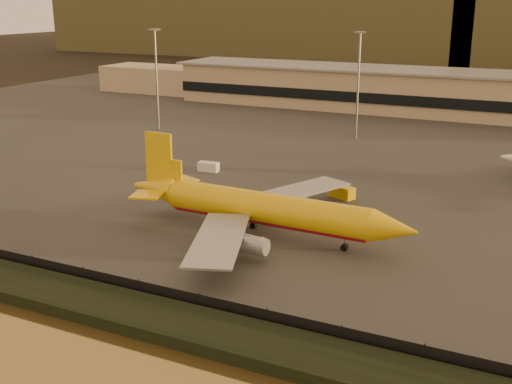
# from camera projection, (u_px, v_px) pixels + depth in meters

# --- Properties ---
(ground) EXTENTS (900.00, 900.00, 0.00)m
(ground) POSITION_uv_depth(u_px,v_px,m) (239.00, 268.00, 81.56)
(ground) COLOR black
(ground) RESTS_ON ground
(embankment) EXTENTS (320.00, 7.00, 1.40)m
(embankment) POSITION_uv_depth(u_px,v_px,m) (164.00, 321.00, 66.74)
(embankment) COLOR black
(embankment) RESTS_ON ground
(tarmac) EXTENTS (320.00, 220.00, 0.20)m
(tarmac) POSITION_uv_depth(u_px,v_px,m) (411.00, 132.00, 163.21)
(tarmac) COLOR #2D2D2D
(tarmac) RESTS_ON ground
(perimeter_fence) EXTENTS (300.00, 0.05, 2.20)m
(perimeter_fence) POSITION_uv_depth(u_px,v_px,m) (184.00, 300.00, 70.01)
(perimeter_fence) COLOR black
(perimeter_fence) RESTS_ON tarmac
(terminal_building) EXTENTS (202.00, 25.00, 12.60)m
(terminal_building) POSITION_uv_depth(u_px,v_px,m) (388.00, 90.00, 193.80)
(terminal_building) COLOR tan
(terminal_building) RESTS_ON tarmac
(apron_light_masts) EXTENTS (152.20, 12.20, 25.40)m
(apron_light_masts) POSITION_uv_depth(u_px,v_px,m) (466.00, 83.00, 135.19)
(apron_light_masts) COLOR slate
(apron_light_masts) RESTS_ON tarmac
(distant_hills) EXTENTS (470.00, 160.00, 70.00)m
(distant_hills) POSITION_uv_depth(u_px,v_px,m) (476.00, 1.00, 373.50)
(distant_hills) COLOR brown
(distant_hills) RESTS_ON ground
(dhl_cargo_jet) EXTENTS (44.67, 43.84, 13.37)m
(dhl_cargo_jet) POSITION_uv_depth(u_px,v_px,m) (262.00, 209.00, 91.10)
(dhl_cargo_jet) COLOR #E0B40B
(dhl_cargo_jet) RESTS_ON tarmac
(gse_vehicle_yellow) EXTENTS (4.99, 3.66, 2.05)m
(gse_vehicle_yellow) POSITION_uv_depth(u_px,v_px,m) (342.00, 192.00, 109.38)
(gse_vehicle_yellow) COLOR #E0B40B
(gse_vehicle_yellow) RESTS_ON tarmac
(gse_vehicle_white) EXTENTS (4.19, 2.15, 1.82)m
(gse_vehicle_white) POSITION_uv_depth(u_px,v_px,m) (208.00, 167.00, 126.05)
(gse_vehicle_white) COLOR white
(gse_vehicle_white) RESTS_ON tarmac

